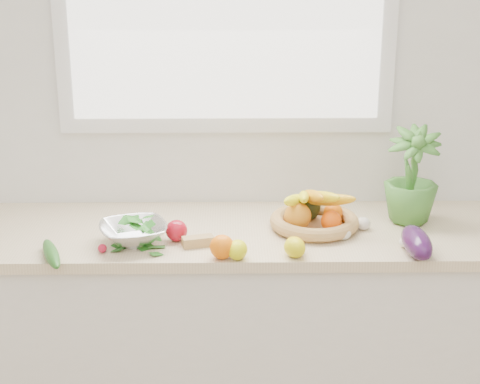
{
  "coord_description": "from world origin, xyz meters",
  "views": [
    {
      "loc": [
        0.01,
        -0.6,
        1.9
      ],
      "look_at": [
        0.05,
        1.93,
        1.05
      ],
      "focal_mm": 55.0,
      "sensor_mm": 36.0,
      "label": 1
    }
  ],
  "objects_px": {
    "eggplant": "(417,242)",
    "cucumber": "(51,254)",
    "potted_herb": "(412,175)",
    "fruit_basket": "(314,216)",
    "colander_with_spinach": "(133,228)",
    "apple": "(177,231)"
  },
  "relations": [
    {
      "from": "apple",
      "to": "cucumber",
      "type": "distance_m",
      "value": 0.44
    },
    {
      "from": "potted_herb",
      "to": "fruit_basket",
      "type": "bearing_deg",
      "value": -169.62
    },
    {
      "from": "potted_herb",
      "to": "fruit_basket",
      "type": "distance_m",
      "value": 0.4
    },
    {
      "from": "colander_with_spinach",
      "to": "apple",
      "type": "bearing_deg",
      "value": 12.03
    },
    {
      "from": "eggplant",
      "to": "cucumber",
      "type": "distance_m",
      "value": 1.23
    },
    {
      "from": "potted_herb",
      "to": "colander_with_spinach",
      "type": "distance_m",
      "value": 1.05
    },
    {
      "from": "apple",
      "to": "fruit_basket",
      "type": "distance_m",
      "value": 0.51
    },
    {
      "from": "fruit_basket",
      "to": "cucumber",
      "type": "bearing_deg",
      "value": -163.18
    },
    {
      "from": "fruit_basket",
      "to": "colander_with_spinach",
      "type": "bearing_deg",
      "value": -167.57
    },
    {
      "from": "fruit_basket",
      "to": "colander_with_spinach",
      "type": "distance_m",
      "value": 0.66
    },
    {
      "from": "eggplant",
      "to": "apple",
      "type": "bearing_deg",
      "value": 170.37
    },
    {
      "from": "colander_with_spinach",
      "to": "cucumber",
      "type": "bearing_deg",
      "value": -153.08
    },
    {
      "from": "potted_herb",
      "to": "colander_with_spinach",
      "type": "bearing_deg",
      "value": -168.31
    },
    {
      "from": "cucumber",
      "to": "potted_herb",
      "type": "xyz_separation_m",
      "value": [
        1.28,
        0.34,
        0.16
      ]
    },
    {
      "from": "cucumber",
      "to": "colander_with_spinach",
      "type": "distance_m",
      "value": 0.29
    },
    {
      "from": "cucumber",
      "to": "eggplant",
      "type": "bearing_deg",
      "value": 1.1
    },
    {
      "from": "eggplant",
      "to": "potted_herb",
      "type": "distance_m",
      "value": 0.35
    },
    {
      "from": "eggplant",
      "to": "potted_herb",
      "type": "xyz_separation_m",
      "value": [
        0.05,
        0.32,
        0.14
      ]
    },
    {
      "from": "apple",
      "to": "fruit_basket",
      "type": "height_order",
      "value": "fruit_basket"
    },
    {
      "from": "cucumber",
      "to": "colander_with_spinach",
      "type": "relative_size",
      "value": 0.86
    },
    {
      "from": "eggplant",
      "to": "fruit_basket",
      "type": "relative_size",
      "value": 0.58
    },
    {
      "from": "cucumber",
      "to": "potted_herb",
      "type": "bearing_deg",
      "value": 14.99
    }
  ]
}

